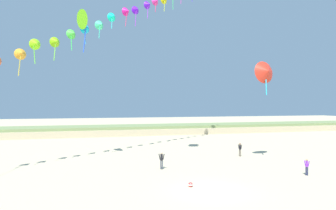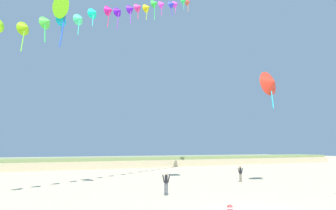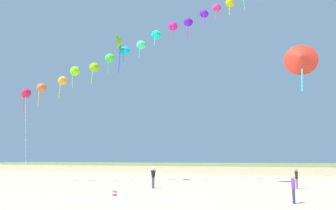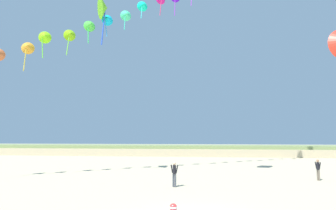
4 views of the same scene
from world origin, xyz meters
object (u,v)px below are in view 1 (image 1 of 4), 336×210
(person_near_left, at_px, (240,149))
(person_near_right, at_px, (307,166))
(large_kite_low_lead, at_px, (266,72))
(large_kite_high_solo, at_px, (85,20))
(beach_ball, at_px, (190,185))
(person_mid_center, at_px, (162,159))

(person_near_left, distance_m, person_near_right, 10.47)
(large_kite_low_lead, relative_size, large_kite_high_solo, 0.84)
(person_near_right, distance_m, large_kite_high_solo, 26.88)
(large_kite_high_solo, distance_m, beach_ball, 21.21)
(large_kite_high_solo, xyz_separation_m, beach_ball, (8.01, -12.02, -15.53))
(person_near_right, relative_size, large_kite_low_lead, 0.38)
(large_kite_high_solo, bearing_deg, large_kite_low_lead, -12.86)
(person_near_left, xyz_separation_m, large_kite_high_solo, (-18.41, 0.78, 14.74))
(large_kite_high_solo, bearing_deg, person_near_right, -29.99)
(person_near_left, bearing_deg, beach_ball, -132.77)
(large_kite_low_lead, distance_m, beach_ball, 17.03)
(person_near_right, distance_m, beach_ball, 11.45)
(person_mid_center, xyz_separation_m, large_kite_low_lead, (12.29, 0.85, 9.09))
(person_near_right, relative_size, large_kite_high_solo, 0.32)
(large_kite_low_lead, bearing_deg, large_kite_high_solo, 167.14)
(person_mid_center, xyz_separation_m, beach_ball, (0.67, -6.69, -0.83))
(person_near_left, bearing_deg, person_near_right, -84.47)
(person_near_right, xyz_separation_m, large_kite_high_solo, (-19.41, 11.20, 14.83))
(person_near_left, xyz_separation_m, large_kite_low_lead, (1.23, -3.70, 9.14))
(person_mid_center, bearing_deg, large_kite_low_lead, 3.96)
(large_kite_high_solo, bearing_deg, person_mid_center, -36.01)
(person_near_left, distance_m, large_kite_low_lead, 9.93)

